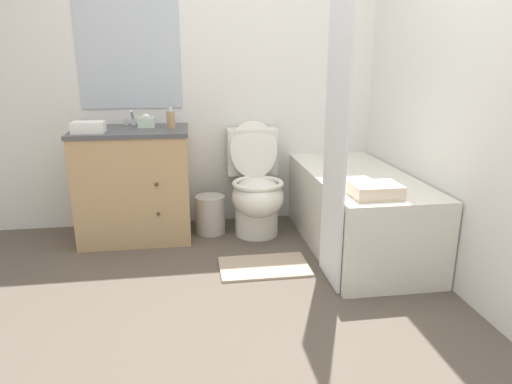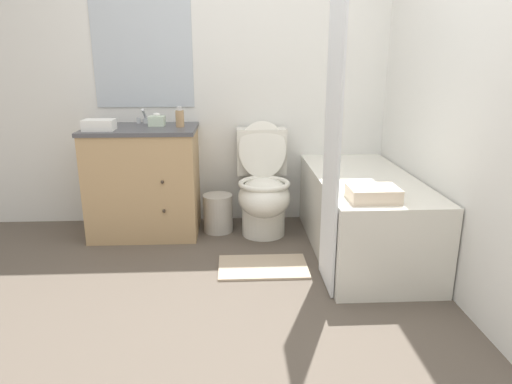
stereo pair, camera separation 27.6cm
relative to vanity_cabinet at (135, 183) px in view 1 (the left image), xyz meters
name	(u,v)px [view 1 (the left image)]	position (x,y,z in m)	size (l,w,h in m)	color
ground_plane	(264,325)	(0.76, -1.37, -0.43)	(14.00, 14.00, 0.00)	brown
wall_back	(229,68)	(0.75, 0.30, 0.82)	(8.00, 0.06, 2.50)	silver
wall_right	(425,70)	(1.95, -0.55, 0.82)	(0.05, 2.65, 2.50)	silver
vanity_cabinet	(135,183)	(0.00, 0.00, 0.00)	(0.82, 0.59, 0.83)	tan
sink_faucet	(133,121)	(0.00, 0.19, 0.44)	(0.14, 0.12, 0.12)	silver
toilet	(256,189)	(0.91, -0.06, -0.07)	(0.39, 0.65, 0.86)	silver
bathtub	(356,210)	(1.58, -0.45, -0.15)	(0.66, 1.46, 0.55)	silver
shower_curtain	(337,118)	(1.24, -0.94, 0.58)	(0.02, 0.38, 2.00)	white
wastebasket	(210,214)	(0.56, -0.01, -0.28)	(0.23, 0.23, 0.30)	#B7B2A8
tissue_box	(146,122)	(0.11, 0.07, 0.44)	(0.12, 0.11, 0.10)	silver
soap_dispenser	(171,119)	(0.29, -0.01, 0.47)	(0.06, 0.06, 0.15)	tan
hand_towel_folded	(88,127)	(-0.26, -0.15, 0.44)	(0.21, 0.15, 0.08)	white
bath_towel_folded	(375,190)	(1.47, -1.00, 0.16)	(0.28, 0.21, 0.08)	beige
bath_mat	(264,267)	(0.87, -0.71, -0.42)	(0.58, 0.36, 0.02)	tan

